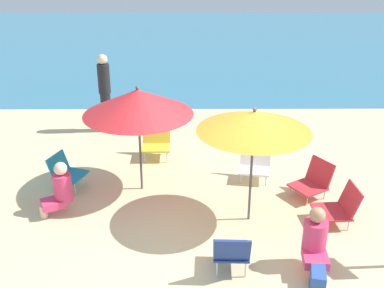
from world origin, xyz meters
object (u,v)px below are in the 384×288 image
umbrella_orange (254,121)px  beach_bag (318,281)px  beach_chair_b (231,251)px  beach_chair_a (313,180)px  person_b (60,189)px  person_c (315,240)px  beach_chair_c (156,141)px  beach_chair_d (340,206)px  person_a (105,92)px  beach_chair_e (66,171)px  umbrella_red (138,102)px  beach_chair_f (255,162)px

umbrella_orange → beach_bag: 2.33m
beach_chair_b → beach_chair_a: bearing=-35.5°
person_b → person_c: person_c is taller
beach_chair_c → beach_chair_d: beach_chair_c is taller
person_a → beach_chair_a: bearing=6.9°
person_b → umbrella_orange: bearing=149.8°
beach_chair_a → person_b: (-4.17, -0.54, 0.14)m
umbrella_orange → beach_chair_a: (1.18, 0.73, -1.36)m
beach_chair_a → beach_chair_e: 4.29m
umbrella_red → beach_chair_e: (-1.33, 0.03, -1.27)m
beach_chair_d → person_c: size_ratio=0.71×
beach_chair_f → beach_bag: size_ratio=2.03×
umbrella_red → person_a: bearing=110.8°
beach_chair_d → person_a: (-4.18, 3.81, 0.62)m
umbrella_red → beach_bag: (2.44, -2.65, -1.46)m
person_a → person_c: size_ratio=1.93×
umbrella_orange → beach_chair_a: 1.94m
beach_chair_b → beach_chair_c: 3.81m
beach_chair_f → person_a: person_a is taller
umbrella_red → beach_chair_d: 3.59m
umbrella_red → beach_chair_b: 2.95m
beach_chair_f → person_a: 3.89m
beach_chair_e → beach_chair_f: 3.38m
umbrella_red → person_a: 2.98m
person_b → beach_bag: bearing=126.6°
umbrella_orange → person_b: umbrella_orange is taller
umbrella_red → beach_chair_e: umbrella_red is taller
beach_chair_c → person_a: person_a is taller
umbrella_orange → beach_chair_b: size_ratio=2.83×
beach_chair_d → umbrella_red: bearing=-23.2°
beach_chair_a → beach_chair_c: beach_chair_c is taller
beach_chair_d → beach_chair_f: size_ratio=1.03×
beach_chair_b → beach_chair_f: bearing=-11.5°
person_a → beach_chair_b: bearing=-20.6°
beach_chair_a → beach_chair_b: (-1.57, -2.03, 0.06)m
beach_chair_a → beach_bag: 2.45m
beach_chair_d → beach_chair_b: bearing=29.9°
person_c → umbrella_orange: bearing=-144.5°
beach_chair_b → umbrella_orange: bearing=-14.5°
person_c → beach_bag: person_c is taller
person_a → beach_chair_e: bearing=-52.8°
beach_chair_a → person_a: person_a is taller
beach_chair_b → beach_bag: beach_chair_b is taller
beach_chair_f → beach_chair_b: bearing=-3.6°
beach_chair_b → person_c: bearing=-83.0°
umbrella_orange → beach_bag: (0.67, -1.66, -1.50)m
umbrella_red → beach_chair_a: (2.95, -0.25, -1.32)m
umbrella_orange → beach_chair_e: bearing=161.8°
beach_chair_b → person_a: bearing=28.0°
umbrella_orange → beach_chair_d: (1.38, -0.12, -1.36)m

